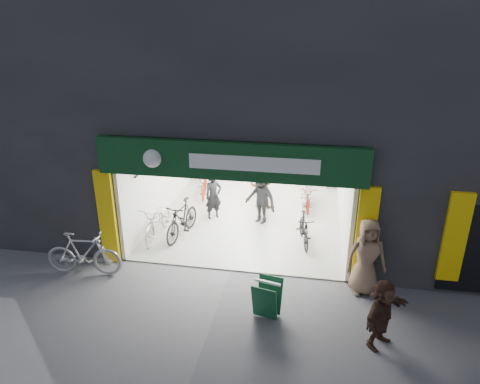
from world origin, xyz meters
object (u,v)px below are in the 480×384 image
(bike_right_front, at_px, (304,229))
(parked_bike, at_px, (83,254))
(bike_left_front, at_px, (158,220))
(sandwich_board, at_px, (267,298))
(pedestrian_near, at_px, (366,257))

(bike_right_front, height_order, parked_bike, parked_bike)
(bike_left_front, distance_m, parked_bike, 2.55)
(bike_left_front, xyz_separation_m, bike_right_front, (4.30, 0.29, -0.07))
(bike_left_front, bearing_deg, parked_bike, -116.89)
(bike_left_front, xyz_separation_m, parked_bike, (-1.14, -2.29, 0.05))
(bike_right_front, relative_size, sandwich_board, 1.82)
(parked_bike, distance_m, sandwich_board, 4.86)
(bike_left_front, relative_size, sandwich_board, 2.37)
(parked_bike, relative_size, pedestrian_near, 1.04)
(bike_left_front, height_order, pedestrian_near, pedestrian_near)
(sandwich_board, bearing_deg, pedestrian_near, 44.47)
(bike_right_front, relative_size, pedestrian_near, 0.83)
(pedestrian_near, bearing_deg, bike_left_front, 151.66)
(bike_right_front, bearing_deg, sandwich_board, -111.08)
(bike_right_front, distance_m, sandwich_board, 3.50)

